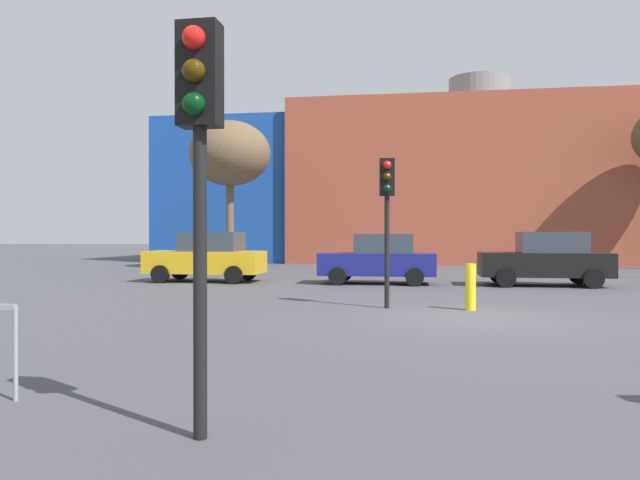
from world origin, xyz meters
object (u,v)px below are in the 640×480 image
Objects in this scene: parked_car_2 at (546,259)px; bollard_yellow_0 at (471,287)px; parked_car_1 at (379,259)px; bare_tree_0 at (230,154)px; traffic_light_near_left at (199,132)px; parked_car_0 at (207,257)px; traffic_light_island at (387,198)px.

parked_car_2 is 8.20m from bollard_yellow_0.
bare_tree_0 reaches higher than parked_car_1.
traffic_light_near_left reaches higher than bollard_yellow_0.
bollard_yellow_0 is (-3.17, -7.56, -0.39)m from parked_car_2.
bollard_yellow_0 is (2.60, -7.56, -0.35)m from parked_car_1.
bare_tree_0 is at bearing -45.91° from parked_car_1.
traffic_light_island is at bearing 133.83° from parked_car_0.
parked_car_2 reaches higher than parked_car_1.
parked_car_2 is at bearing -31.29° from bare_tree_0.
traffic_light_near_left is 10.45m from bollard_yellow_0.
bare_tree_0 reaches higher than traffic_light_near_left.
traffic_light_island is (7.15, -7.44, 1.73)m from parked_car_0.
traffic_light_near_left reaches higher than parked_car_2.
parked_car_2 is 0.56× the size of bare_tree_0.
traffic_light_island is at bearing 55.40° from parked_car_2.
bollard_yellow_0 is at bearing 163.30° from traffic_light_near_left.
parked_car_0 is 12.28m from parked_car_2.
parked_car_2 is 1.21× the size of traffic_light_near_left.
bare_tree_0 is (-7.77, 25.85, 3.32)m from traffic_light_near_left.
parked_car_1 is at bearing -45.91° from bare_tree_0.
parked_car_1 is 8.00m from bollard_yellow_0.
bare_tree_0 is at bearing -78.34° from parked_car_0.
parked_car_1 is 0.54× the size of bare_tree_0.
parked_car_1 is at bearing 179.81° from traffic_light_island.
traffic_light_near_left is at bearing 88.37° from parked_car_1.
bare_tree_0 is (-8.91, 15.98, 3.31)m from traffic_light_island.
traffic_light_near_left is 0.47× the size of bare_tree_0.
bollard_yellow_0 is (1.96, -0.11, -2.12)m from traffic_light_island.
traffic_light_island is 18.59m from bare_tree_0.
bare_tree_0 is 7.05× the size of bollard_yellow_0.
parked_car_2 is 3.97× the size of bollard_yellow_0.
traffic_light_island reaches higher than parked_car_1.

